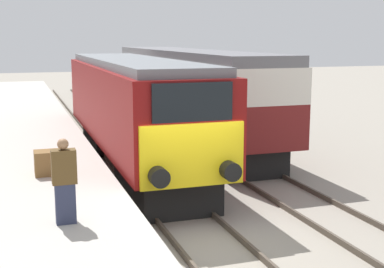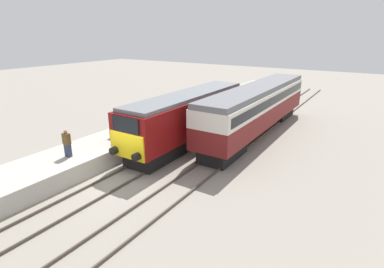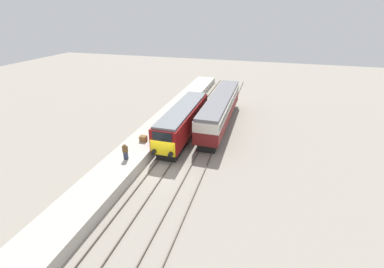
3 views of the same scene
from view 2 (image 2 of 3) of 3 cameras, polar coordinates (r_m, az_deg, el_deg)
name	(u,v)px [view 2 (image 2 of 3)]	position (r m, az deg, el deg)	size (l,w,h in m)	color
ground_plane	(118,180)	(17.11, -13.92, -8.57)	(120.00, 120.00, 0.00)	gray
platform_left	(161,126)	(24.47, -6.01, 1.54)	(3.50, 50.00, 1.02)	#B7B2A8
rails_near_track	(172,151)	(20.47, -3.89, -3.18)	(1.51, 60.00, 0.14)	#4C4238
rails_far_track	(216,161)	(18.80, 4.54, -5.24)	(1.50, 60.00, 0.14)	#4C4238
locomotive	(189,116)	(21.52, -0.62, 3.51)	(2.70, 12.98, 3.69)	black
passenger_carriage	(258,105)	(24.07, 12.41, 5.39)	(2.75, 16.16, 3.85)	black
person_on_platform	(67,144)	(18.17, -22.70, -1.69)	(0.44, 0.26, 1.58)	#2D334C
luggage_crate	(116,134)	(20.56, -14.22, 0.08)	(0.70, 0.56, 0.60)	brown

